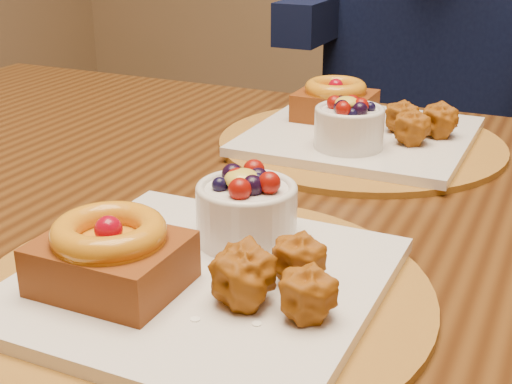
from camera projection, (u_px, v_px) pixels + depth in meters
dining_table at (299, 266)px, 0.80m from camera, size 1.60×0.90×0.76m
place_setting_near at (201, 266)px, 0.58m from camera, size 0.38×0.38×0.09m
place_setting_far at (359, 130)px, 0.95m from camera, size 0.38×0.38×0.08m
chair_far at (482, 149)px, 1.62m from camera, size 0.59×0.59×0.98m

